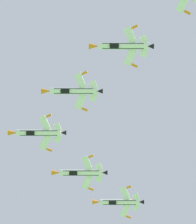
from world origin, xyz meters
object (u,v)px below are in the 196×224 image
Objects in this scene: fighter_jet_lead at (38,133)px; fighter_jet_right_wing at (80,173)px; fighter_jet_left_outer at (122,46)px; fighter_jet_right_outer at (119,202)px; fighter_jet_left_wing at (73,91)px.

fighter_jet_lead is 1.00× the size of fighter_jet_right_wing.
fighter_jet_left_outer is 1.00× the size of fighter_jet_right_outer.
fighter_jet_right_wing is 1.00× the size of fighter_jet_right_outer.
fighter_jet_lead is at bearing 40.98° from fighter_jet_left_outer.
fighter_jet_lead reaches higher than fighter_jet_right_wing.
fighter_jet_right_wing is at bearing -42.22° from fighter_jet_lead.
fighter_jet_left_outer is (4.98, -39.37, 4.10)m from fighter_jet_right_wing.
fighter_jet_lead is 35.67m from fighter_jet_right_outer.
fighter_jet_right_wing is at bearing 142.27° from fighter_jet_right_outer.
fighter_jet_left_outer is 53.01m from fighter_jet_right_outer.
fighter_jet_left_wing is (7.79, -14.38, 0.86)m from fighter_jet_lead.
fighter_jet_right_outer is at bearing -0.67° from fighter_jet_left_outer.
fighter_jet_lead is at bearing 137.78° from fighter_jet_right_wing.
fighter_jet_left_wing reaches higher than fighter_jet_lead.
fighter_jet_right_wing is 18.95m from fighter_jet_right_outer.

